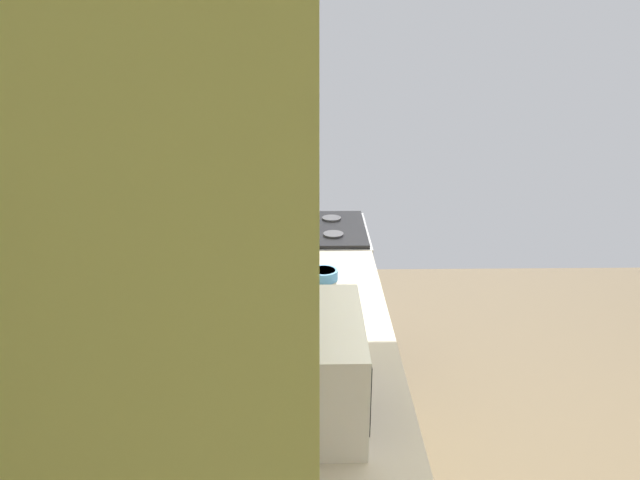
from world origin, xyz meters
TOP-DOWN VIEW (x-y plane):
  - wall_back at (0.00, 1.50)m, footprint 3.95×0.12m
  - upper_cabinets at (-0.36, 1.29)m, footprint 1.88×0.31m
  - oven_range at (1.50, 1.13)m, footprint 0.62×0.63m
  - microwave at (-0.14, 1.16)m, footprint 0.48×0.35m
  - bowl at (0.82, 1.08)m, footprint 0.13×0.13m

SIDE VIEW (x-z plane):
  - oven_range at x=1.50m, z-range -0.07..1.02m
  - bowl at x=0.82m, z-range 0.91..0.96m
  - microwave at x=-0.14m, z-range 0.91..1.22m
  - wall_back at x=0.00m, z-range 0.00..2.80m
  - upper_cabinets at x=-0.36m, z-range 1.54..2.09m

